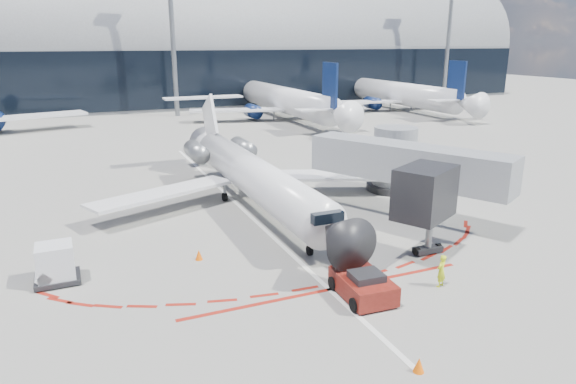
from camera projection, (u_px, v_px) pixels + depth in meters
name	position (u px, v px, depth m)	size (l,w,h in m)	color
ground	(248.00, 214.00, 33.52)	(260.00, 260.00, 0.00)	slate
apron_centerline	(239.00, 206.00, 35.28)	(0.25, 40.00, 0.01)	silver
apron_stop_bar	(329.00, 290.00, 23.36)	(14.00, 0.25, 0.01)	maroon
terminal_building	(126.00, 55.00, 88.48)	(150.00, 24.15, 24.00)	gray
jet_bridge	(403.00, 166.00, 33.68)	(10.03, 15.20, 4.90)	#989CA1
light_mast_centre	(172.00, 30.00, 74.24)	(0.70, 0.70, 25.00)	slate
light_mast_east	(449.00, 32.00, 93.01)	(0.70, 0.70, 25.00)	slate
regional_jet	(249.00, 172.00, 35.13)	(21.80, 26.88, 6.73)	white
pushback_tug	(363.00, 285.00, 22.56)	(2.25, 4.99, 1.29)	#59130C
ramp_worker	(441.00, 271.00, 23.47)	(0.57, 0.37, 1.55)	#DAF119
uld_container	(56.00, 264.00, 23.83)	(2.02, 1.73, 1.88)	black
safety_cone_left	(199.00, 255.00, 26.50)	(0.39, 0.39, 0.54)	#FF6005
safety_cone_right	(419.00, 365.00, 17.48)	(0.39, 0.39, 0.54)	#FF6005
bg_airliner_2	(285.00, 82.00, 73.75)	(32.79, 34.72, 10.61)	white
bg_airliner_3	(399.00, 77.00, 83.87)	(32.11, 34.00, 10.39)	white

